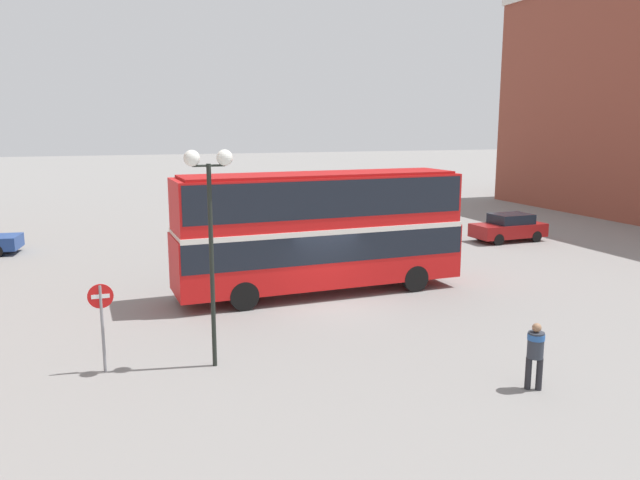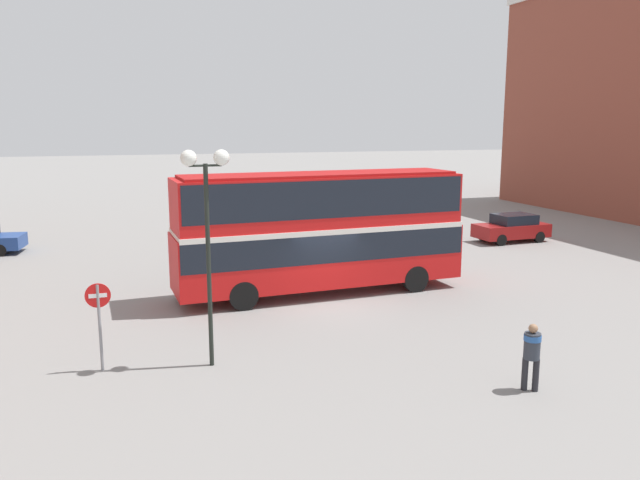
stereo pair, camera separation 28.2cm
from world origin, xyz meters
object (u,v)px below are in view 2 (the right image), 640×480
(pedestrian_foreground, at_px, (532,350))
(parked_car_side_street, at_px, (368,212))
(double_decker_bus, at_px, (320,225))
(no_entry_sign, at_px, (99,312))
(parked_car_kerb_near, at_px, (512,228))
(street_lamp_twin_globe, at_px, (206,196))

(pedestrian_foreground, xyz_separation_m, parked_car_side_street, (6.56, 25.67, -0.29))
(double_decker_bus, relative_size, pedestrian_foreground, 6.56)
(no_entry_sign, bearing_deg, parked_car_kerb_near, 29.73)
(double_decker_bus, distance_m, street_lamp_twin_globe, 8.19)
(double_decker_bus, distance_m, no_entry_sign, 9.76)
(no_entry_sign, bearing_deg, pedestrian_foreground, -25.23)
(double_decker_bus, height_order, parked_car_side_street, double_decker_bus)
(pedestrian_foreground, distance_m, parked_car_side_street, 26.50)
(pedestrian_foreground, xyz_separation_m, no_entry_sign, (-10.00, 4.71, 0.58))
(street_lamp_twin_globe, bearing_deg, no_entry_sign, 168.95)
(street_lamp_twin_globe, xyz_separation_m, no_entry_sign, (-2.82, 0.55, -3.02))
(double_decker_bus, bearing_deg, parked_car_kerb_near, 24.50)
(double_decker_bus, bearing_deg, street_lamp_twin_globe, -132.62)
(parked_car_side_street, bearing_deg, no_entry_sign, -139.75)
(street_lamp_twin_globe, bearing_deg, double_decker_bus, 49.55)
(parked_car_kerb_near, bearing_deg, parked_car_side_street, -61.81)
(parked_car_side_street, bearing_deg, parked_car_kerb_near, -70.97)
(pedestrian_foreground, distance_m, parked_car_kerb_near, 20.65)
(double_decker_bus, height_order, no_entry_sign, double_decker_bus)
(parked_car_side_street, xyz_separation_m, no_entry_sign, (-16.56, -20.96, 0.87))
(street_lamp_twin_globe, height_order, no_entry_sign, street_lamp_twin_globe)
(double_decker_bus, bearing_deg, no_entry_sign, -147.60)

